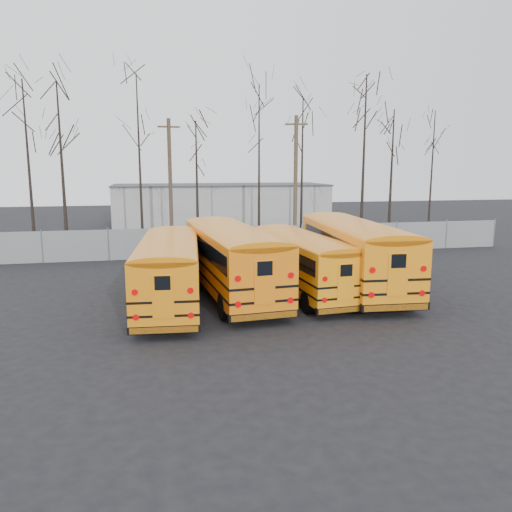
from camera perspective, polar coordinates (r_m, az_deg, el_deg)
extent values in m
plane|color=black|center=(22.25, 2.12, -5.34)|extent=(120.00, 120.00, 0.00)
cube|color=gray|center=(33.58, -2.78, 1.69)|extent=(40.00, 0.04, 2.00)
cube|color=#B0B0AB|center=(53.44, -4.04, 5.92)|extent=(22.00, 8.00, 4.00)
cylinder|color=black|center=(18.93, -13.59, -6.90)|extent=(0.35, 0.99, 0.97)
cylinder|color=black|center=(18.80, -6.87, -6.79)|extent=(0.35, 0.99, 0.97)
cylinder|color=black|center=(26.82, -11.70, -1.79)|extent=(0.35, 0.99, 0.97)
cylinder|color=black|center=(26.73, -6.99, -1.69)|extent=(0.35, 0.99, 0.97)
cube|color=orange|center=(21.62, -9.91, -1.50)|extent=(3.15, 9.22, 2.29)
cube|color=orange|center=(27.00, -9.35, -0.58)|extent=(2.32, 1.82, 0.97)
cube|color=black|center=(21.33, -9.97, -0.26)|extent=(3.11, 8.25, 0.68)
cube|color=black|center=(22.58, -9.76, -2.83)|extent=(3.31, 10.89, 0.09)
cube|color=black|center=(22.47, -9.80, -1.63)|extent=(3.31, 10.89, 0.09)
cube|color=black|center=(17.65, -10.45, -8.21)|extent=(2.50, 0.41, 0.27)
cube|color=black|center=(27.86, -9.26, -1.37)|extent=(2.34, 0.38, 0.25)
cube|color=orange|center=(17.21, -10.59, -4.62)|extent=(0.73, 0.10, 1.51)
cylinder|color=#B20505|center=(17.47, -13.57, -6.84)|extent=(0.22, 0.06, 0.21)
cylinder|color=#B20505|center=(17.35, -7.45, -6.75)|extent=(0.22, 0.06, 0.21)
cylinder|color=#B20505|center=(17.24, -13.69, -4.05)|extent=(0.22, 0.06, 0.21)
cylinder|color=#B20505|center=(17.12, -7.52, -3.94)|extent=(0.22, 0.06, 0.21)
cylinder|color=black|center=(19.72, -3.70, -5.79)|extent=(0.39, 1.09, 1.07)
cylinder|color=black|center=(20.36, 2.97, -5.26)|extent=(0.39, 1.09, 1.07)
cylinder|color=black|center=(28.30, -7.74, -0.95)|extent=(0.39, 1.09, 1.07)
cylinder|color=black|center=(28.76, -2.99, -0.69)|extent=(0.39, 1.09, 1.07)
cube|color=orange|center=(22.99, -2.72, -0.26)|extent=(3.48, 10.12, 2.51)
cube|color=orange|center=(28.77, -5.51, 0.36)|extent=(2.54, 2.01, 1.07)
cube|color=black|center=(22.69, -2.61, 1.04)|extent=(3.44, 9.06, 0.75)
cube|color=black|center=(24.01, -3.23, -1.70)|extent=(3.67, 11.95, 0.10)
cube|color=black|center=(23.91, -3.24, -0.45)|extent=(3.67, 11.95, 0.10)
cube|color=black|center=(18.75, 0.88, -6.79)|extent=(2.74, 0.46, 0.30)
cube|color=black|center=(29.70, -5.80, -0.49)|extent=(2.57, 0.42, 0.28)
cube|color=orange|center=(18.30, 1.00, -3.06)|extent=(0.80, 0.11, 1.66)
cylinder|color=#B20505|center=(18.21, -2.05, -5.56)|extent=(0.24, 0.06, 0.23)
cylinder|color=#B20505|center=(18.80, 3.97, -5.07)|extent=(0.24, 0.06, 0.23)
cylinder|color=#B20505|center=(17.97, -2.07, -2.61)|extent=(0.24, 0.06, 0.23)
cylinder|color=#B20505|center=(18.57, 4.00, -2.21)|extent=(0.24, 0.06, 0.23)
cylinder|color=black|center=(20.66, 5.87, -5.27)|extent=(0.34, 0.95, 0.93)
cylinder|color=black|center=(21.54, 11.07, -4.77)|extent=(0.34, 0.95, 0.93)
cylinder|color=black|center=(27.86, -0.29, -1.18)|extent=(0.34, 0.95, 0.93)
cylinder|color=black|center=(28.51, 3.77, -0.93)|extent=(0.34, 0.95, 0.93)
cube|color=orange|center=(23.54, 5.47, -0.62)|extent=(3.06, 8.83, 2.19)
cube|color=orange|center=(28.38, 1.56, -0.01)|extent=(2.22, 1.76, 0.93)
cube|color=black|center=(23.28, 5.66, 0.48)|extent=(3.02, 7.91, 0.65)
cube|color=black|center=(24.39, 4.75, -1.84)|extent=(3.23, 10.43, 0.08)
cube|color=black|center=(24.30, 4.76, -0.77)|extent=(3.23, 10.43, 0.08)
cube|color=black|center=(20.05, 10.00, -6.00)|extent=(2.39, 0.41, 0.26)
cube|color=black|center=(29.17, 1.10, -0.75)|extent=(2.24, 0.38, 0.24)
cube|color=orange|center=(19.68, 10.23, -2.95)|extent=(0.70, 0.10, 1.44)
cylinder|color=#B20505|center=(19.45, 7.84, -5.02)|extent=(0.21, 0.05, 0.20)
cylinder|color=#B20505|center=(20.23, 12.43, -4.57)|extent=(0.21, 0.05, 0.20)
cylinder|color=#B20505|center=(19.25, 7.90, -2.61)|extent=(0.21, 0.05, 0.20)
cylinder|color=#B20505|center=(20.04, 12.52, -2.25)|extent=(0.21, 0.05, 0.20)
cylinder|color=black|center=(21.38, 11.02, -4.65)|extent=(0.38, 1.12, 1.10)
cylinder|color=black|center=(22.30, 17.08, -4.30)|extent=(0.38, 1.12, 1.10)
cylinder|color=black|center=(30.03, 5.34, -0.22)|extent=(0.38, 1.12, 1.10)
cylinder|color=black|center=(30.69, 9.85, -0.11)|extent=(0.38, 1.12, 1.10)
cube|color=orange|center=(24.80, 11.17, 0.44)|extent=(3.41, 10.37, 2.58)
cube|color=orange|center=(30.61, 7.45, 0.97)|extent=(2.59, 2.03, 1.10)
cube|color=black|center=(24.51, 11.39, 1.68)|extent=(3.38, 9.28, 0.77)
cube|color=black|center=(25.82, 10.44, -0.95)|extent=(3.57, 12.26, 0.10)
cube|color=black|center=(25.72, 10.48, 0.25)|extent=(3.57, 12.26, 0.10)
cube|color=black|center=(20.55, 15.59, -5.60)|extent=(2.82, 0.43, 0.31)
cube|color=black|center=(31.55, 7.01, 0.14)|extent=(2.64, 0.39, 0.29)
cube|color=orange|center=(20.14, 15.91, -2.08)|extent=(0.82, 0.10, 1.70)
cylinder|color=#B20505|center=(19.91, 13.06, -4.37)|extent=(0.24, 0.06, 0.24)
cylinder|color=#B20505|center=(20.74, 18.46, -4.05)|extent=(0.24, 0.06, 0.24)
cylinder|color=#B20505|center=(19.69, 13.17, -1.58)|extent=(0.24, 0.06, 0.24)
cylinder|color=#B20505|center=(20.52, 18.61, -1.37)|extent=(0.24, 0.06, 0.24)
cylinder|color=#4B382A|center=(40.04, -9.77, 8.39)|extent=(0.30, 0.30, 9.60)
cube|color=#4B382A|center=(40.14, -9.95, 14.34)|extent=(1.71, 0.27, 0.13)
cylinder|color=brown|center=(38.94, 4.54, 8.57)|extent=(0.30, 0.30, 9.76)
cube|color=brown|center=(39.05, 4.63, 14.79)|extent=(1.69, 0.66, 0.13)
cone|color=black|center=(37.81, -24.52, 9.12)|extent=(0.26, 0.26, 11.69)
cone|color=black|center=(36.79, -21.27, 9.22)|extent=(0.26, 0.26, 11.54)
cone|color=black|center=(38.78, -13.16, 10.44)|extent=(0.26, 0.26, 12.60)
cone|color=black|center=(36.00, -6.76, 7.88)|extent=(0.26, 0.26, 9.10)
cone|color=black|center=(37.49, 0.35, 10.11)|extent=(0.26, 0.26, 11.81)
cone|color=black|center=(39.79, 5.27, 9.62)|extent=(0.26, 0.26, 11.18)
cone|color=black|center=(39.48, 12.19, 10.53)|extent=(0.26, 0.26, 12.68)
cone|color=black|center=(40.87, 15.19, 8.69)|extent=(0.26, 0.26, 10.27)
cone|color=black|center=(43.03, 19.41, 8.55)|extent=(0.26, 0.26, 10.30)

